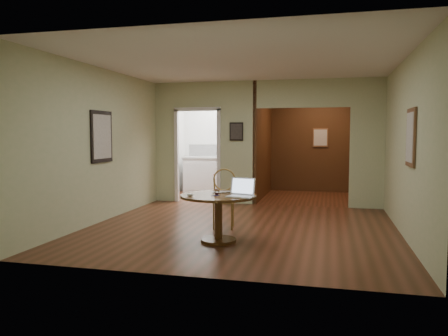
% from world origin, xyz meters
% --- Properties ---
extents(floor, '(5.00, 5.00, 0.00)m').
position_xyz_m(floor, '(0.00, 0.00, 0.00)').
color(floor, '#452513').
rests_on(floor, ground).
extents(room_shell, '(5.20, 7.50, 5.00)m').
position_xyz_m(room_shell, '(-0.47, 3.10, 1.29)').
color(room_shell, white).
rests_on(room_shell, ground).
extents(dining_table, '(1.09, 1.09, 0.68)m').
position_xyz_m(dining_table, '(-0.13, -0.94, 0.51)').
color(dining_table, '#5B2F16').
rests_on(dining_table, ground).
extents(chair, '(0.47, 0.47, 0.97)m').
position_xyz_m(chair, '(-0.29, 0.03, 0.54)').
color(chair, olive).
rests_on(chair, ground).
extents(open_laptop, '(0.41, 0.39, 0.26)m').
position_xyz_m(open_laptop, '(0.23, -1.04, 0.75)').
color(open_laptop, white).
rests_on(open_laptop, dining_table).
extents(closed_laptop, '(0.35, 0.29, 0.02)m').
position_xyz_m(closed_laptop, '(-0.11, -0.78, 0.70)').
color(closed_laptop, '#BCBCC1').
rests_on(closed_laptop, dining_table).
extents(mouse, '(0.10, 0.06, 0.04)m').
position_xyz_m(mouse, '(-0.47, -1.19, 0.70)').
color(mouse, white).
rests_on(mouse, dining_table).
extents(wine_glass, '(0.08, 0.08, 0.09)m').
position_xyz_m(wine_glass, '(-0.15, -0.96, 0.73)').
color(wine_glass, white).
rests_on(wine_glass, dining_table).
extents(pen, '(0.10, 0.09, 0.01)m').
position_xyz_m(pen, '(-0.14, -1.07, 0.69)').
color(pen, '#0C1056').
rests_on(pen, dining_table).
extents(kitchen_cabinet, '(2.06, 0.60, 0.94)m').
position_xyz_m(kitchen_cabinet, '(-1.35, 4.20, 0.47)').
color(kitchen_cabinet, white).
rests_on(kitchen_cabinet, ground).
extents(grocery_bag, '(0.34, 0.32, 0.27)m').
position_xyz_m(grocery_bag, '(-0.92, 4.20, 1.08)').
color(grocery_bag, beige).
rests_on(grocery_bag, kitchen_cabinet).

